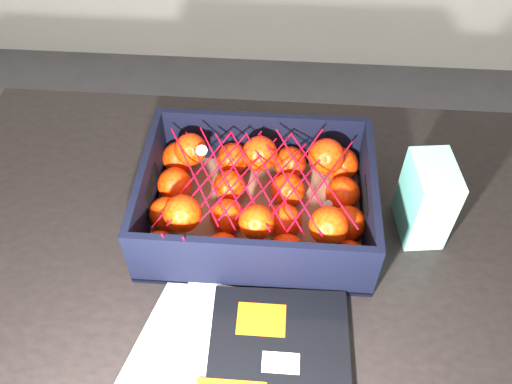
# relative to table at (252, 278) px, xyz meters

# --- Properties ---
(room_shell) EXTENTS (3.54, 3.54, 2.50)m
(room_shell) POSITION_rel_table_xyz_m (0.20, -0.14, 0.60)
(room_shell) COLOR silver
(room_shell) RESTS_ON ground
(table) EXTENTS (1.20, 0.81, 0.75)m
(table) POSITION_rel_table_xyz_m (0.00, 0.00, 0.00)
(table) COLOR black
(table) RESTS_ON ground
(magazine_stack) EXTENTS (0.37, 0.33, 0.02)m
(magazine_stack) POSITION_rel_table_xyz_m (-0.00, -0.23, 0.11)
(magazine_stack) COLOR beige
(magazine_stack) RESTS_ON table
(produce_crate) EXTENTS (0.40, 0.30, 0.13)m
(produce_crate) POSITION_rel_table_xyz_m (0.01, 0.07, 0.14)
(produce_crate) COLOR #925D43
(produce_crate) RESTS_ON table
(clementine_heap) EXTENTS (0.38, 0.28, 0.11)m
(clementine_heap) POSITION_rel_table_xyz_m (0.01, 0.07, 0.16)
(clementine_heap) COLOR #FF2A05
(clementine_heap) RESTS_ON produce_crate
(mesh_net) EXTENTS (0.33, 0.26, 0.09)m
(mesh_net) POSITION_rel_table_xyz_m (-0.00, 0.06, 0.21)
(mesh_net) COLOR red
(mesh_net) RESTS_ON clementine_heap
(retail_carton) EXTENTS (0.08, 0.11, 0.15)m
(retail_carton) POSITION_rel_table_xyz_m (0.29, 0.07, 0.18)
(retail_carton) COLOR silver
(retail_carton) RESTS_ON table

